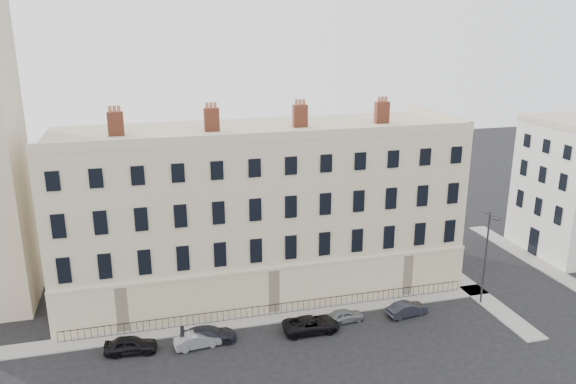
{
  "coord_description": "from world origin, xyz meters",
  "views": [
    {
      "loc": [
        -16.08,
        -36.49,
        23.97
      ],
      "look_at": [
        -3.66,
        10.0,
        9.53
      ],
      "focal_mm": 35.0,
      "sensor_mm": 36.0,
      "label": 1
    }
  ],
  "objects_px": {
    "car_b": "(198,340)",
    "streetlamp": "(486,254)",
    "car_c": "(209,335)",
    "car_f": "(407,309)",
    "car_a": "(131,345)",
    "car_e": "(345,315)",
    "car_d": "(311,324)"
  },
  "relations": [
    {
      "from": "car_b",
      "to": "streetlamp",
      "type": "relative_size",
      "value": 0.42
    },
    {
      "from": "car_c",
      "to": "car_f",
      "type": "bearing_deg",
      "value": -86.29
    },
    {
      "from": "car_a",
      "to": "car_f",
      "type": "distance_m",
      "value": 22.84
    },
    {
      "from": "car_b",
      "to": "car_e",
      "type": "xyz_separation_m",
      "value": [
        12.33,
        0.7,
        -0.04
      ]
    },
    {
      "from": "car_d",
      "to": "car_e",
      "type": "distance_m",
      "value": 3.29
    },
    {
      "from": "car_d",
      "to": "car_e",
      "type": "bearing_deg",
      "value": -75.26
    },
    {
      "from": "car_d",
      "to": "car_e",
      "type": "xyz_separation_m",
      "value": [
        3.19,
        0.82,
        -0.1
      ]
    },
    {
      "from": "car_d",
      "to": "streetlamp",
      "type": "distance_m",
      "value": 16.57
    },
    {
      "from": "car_b",
      "to": "car_e",
      "type": "distance_m",
      "value": 12.35
    },
    {
      "from": "car_c",
      "to": "car_a",
      "type": "bearing_deg",
      "value": 94.23
    },
    {
      "from": "car_c",
      "to": "car_f",
      "type": "xyz_separation_m",
      "value": [
        16.94,
        -0.17,
        -0.03
      ]
    },
    {
      "from": "car_c",
      "to": "car_d",
      "type": "height_order",
      "value": "car_d"
    },
    {
      "from": "car_f",
      "to": "car_a",
      "type": "bearing_deg",
      "value": 80.57
    },
    {
      "from": "car_f",
      "to": "car_d",
      "type": "bearing_deg",
      "value": 83.71
    },
    {
      "from": "car_c",
      "to": "car_f",
      "type": "distance_m",
      "value": 16.94
    },
    {
      "from": "car_b",
      "to": "car_f",
      "type": "distance_m",
      "value": 17.86
    },
    {
      "from": "car_a",
      "to": "car_b",
      "type": "xyz_separation_m",
      "value": [
        4.98,
        -0.46,
        -0.07
      ]
    },
    {
      "from": "streetlamp",
      "to": "car_b",
      "type": "bearing_deg",
      "value": 163.53
    },
    {
      "from": "car_c",
      "to": "streetlamp",
      "type": "relative_size",
      "value": 0.5
    },
    {
      "from": "car_b",
      "to": "car_e",
      "type": "relative_size",
      "value": 1.11
    },
    {
      "from": "car_b",
      "to": "car_a",
      "type": "bearing_deg",
      "value": 78.07
    },
    {
      "from": "car_b",
      "to": "car_f",
      "type": "bearing_deg",
      "value": -95.72
    },
    {
      "from": "car_b",
      "to": "car_e",
      "type": "height_order",
      "value": "car_b"
    },
    {
      "from": "car_b",
      "to": "car_c",
      "type": "distance_m",
      "value": 1.02
    },
    {
      "from": "car_c",
      "to": "car_e",
      "type": "xyz_separation_m",
      "value": [
        11.41,
        0.24,
        -0.08
      ]
    },
    {
      "from": "car_b",
      "to": "car_e",
      "type": "bearing_deg",
      "value": -93.4
    },
    {
      "from": "car_d",
      "to": "car_f",
      "type": "xyz_separation_m",
      "value": [
        8.71,
        0.41,
        -0.05
      ]
    },
    {
      "from": "car_a",
      "to": "streetlamp",
      "type": "height_order",
      "value": "streetlamp"
    },
    {
      "from": "car_e",
      "to": "streetlamp",
      "type": "xyz_separation_m",
      "value": [
        12.84,
        -0.28,
        4.27
      ]
    },
    {
      "from": "car_e",
      "to": "streetlamp",
      "type": "distance_m",
      "value": 13.53
    },
    {
      "from": "car_b",
      "to": "car_c",
      "type": "height_order",
      "value": "car_c"
    },
    {
      "from": "car_b",
      "to": "car_c",
      "type": "bearing_deg",
      "value": -70.15
    }
  ]
}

